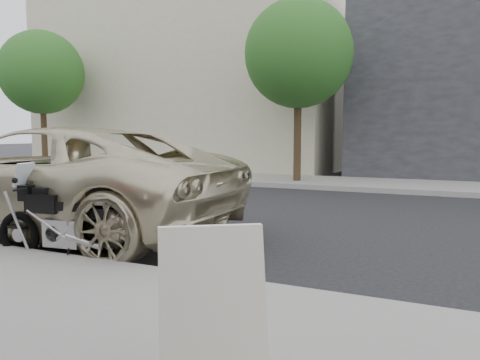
# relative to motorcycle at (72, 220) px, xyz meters

# --- Properties ---
(ground) EXTENTS (120.00, 120.00, 0.00)m
(ground) POSITION_rel_motorcycle_xyz_m (-1.87, -3.86, -0.56)
(ground) COLOR black
(ground) RESTS_ON ground
(far_sidewalk) EXTENTS (44.00, 3.00, 0.15)m
(far_sidewalk) POSITION_rel_motorcycle_xyz_m (-1.87, -10.36, -0.48)
(far_sidewalk) COLOR gray
(far_sidewalk) RESTS_ON ground
(far_building_cream) EXTENTS (14.00, 11.00, 8.00)m
(far_building_cream) POSITION_rel_motorcycle_xyz_m (7.13, -17.36, 3.44)
(far_building_cream) COLOR #B0A98D
(far_building_cream) RESTS_ON ground
(street_tree_mid) EXTENTS (3.40, 3.40, 5.70)m
(street_tree_mid) POSITION_rel_motorcycle_xyz_m (0.13, -9.86, 3.58)
(street_tree_mid) COLOR #392A1A
(street_tree_mid) RESTS_ON far_sidewalk
(street_tree_right) EXTENTS (3.40, 3.40, 5.70)m
(street_tree_right) POSITION_rel_motorcycle_xyz_m (11.13, -9.86, 3.58)
(street_tree_right) COLOR #392A1A
(street_tree_right) RESTS_ON far_sidewalk
(motorcycle) EXTENTS (2.04, 0.82, 1.29)m
(motorcycle) POSITION_rel_motorcycle_xyz_m (0.00, 0.00, 0.00)
(motorcycle) COLOR black
(motorcycle) RESTS_ON ground
(minivan) EXTENTS (6.43, 3.06, 1.77)m
(minivan) POSITION_rel_motorcycle_xyz_m (1.63, -1.26, 0.33)
(minivan) COLOR beige
(minivan) RESTS_ON ground
(sandwich_sign) EXTENTS (0.83, 0.81, 0.98)m
(sandwich_sign) POSITION_rel_motorcycle_xyz_m (-3.16, 2.11, 0.09)
(sandwich_sign) COLOR white
(sandwich_sign) RESTS_ON near_sidewalk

